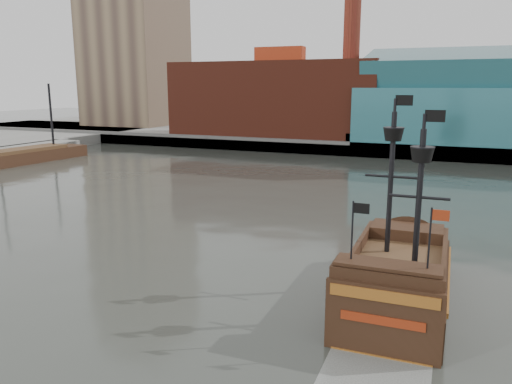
% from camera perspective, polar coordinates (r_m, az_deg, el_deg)
% --- Properties ---
extents(ground, '(400.00, 400.00, 0.00)m').
position_cam_1_polar(ground, '(31.65, -4.94, -10.96)').
color(ground, '#2B2D28').
rests_on(ground, ground).
extents(promenade_far, '(220.00, 60.00, 2.00)m').
position_cam_1_polar(promenade_far, '(119.07, 16.09, 6.11)').
color(promenade_far, slate).
rests_on(promenade_far, ground).
extents(seawall, '(220.00, 1.00, 2.60)m').
position_cam_1_polar(seawall, '(89.97, 13.83, 4.64)').
color(seawall, '#4C4C49').
rests_on(seawall, ground).
extents(skyline, '(149.00, 45.00, 62.00)m').
position_cam_1_polar(skyline, '(111.30, 19.13, 17.71)').
color(skyline, '#776247').
rests_on(skyline, promenade_far).
extents(pirate_ship, '(5.72, 17.07, 12.70)m').
position_cam_1_polar(pirate_ship, '(30.40, 15.78, -10.04)').
color(pirate_ship, black).
rests_on(pirate_ship, ground).
extents(docked_vessel, '(6.34, 21.51, 14.42)m').
position_cam_1_polar(docked_vessel, '(90.34, -24.58, 3.69)').
color(docked_vessel, black).
rests_on(docked_vessel, ground).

